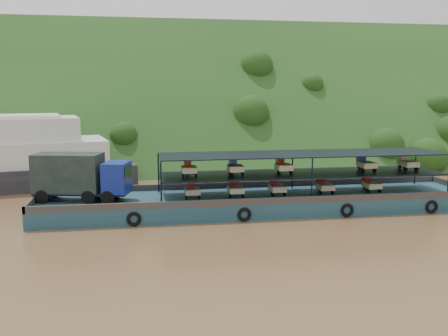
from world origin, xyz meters
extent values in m
plane|color=brown|center=(0.00, 0.00, 0.00)|extent=(160.00, 160.00, 0.00)
cube|color=#193A15|center=(0.00, 36.00, 0.00)|extent=(140.00, 39.60, 39.60)
cube|color=#16384D|center=(0.61, 1.12, 0.60)|extent=(35.00, 7.00, 1.20)
cube|color=#592D19|center=(0.61, 4.52, 1.45)|extent=(35.00, 0.20, 0.50)
cube|color=#592D19|center=(0.61, -2.28, 1.45)|extent=(35.00, 0.20, 0.50)
cube|color=#592D19|center=(-16.79, 1.12, 1.45)|extent=(0.20, 7.00, 0.50)
torus|color=black|center=(-9.39, -2.43, 0.55)|extent=(1.06, 0.26, 1.06)
torus|color=black|center=(-1.39, -2.43, 0.55)|extent=(1.06, 0.26, 1.06)
torus|color=black|center=(6.61, -2.43, 0.55)|extent=(1.06, 0.26, 1.06)
torus|color=black|center=(13.61, -2.43, 0.55)|extent=(1.06, 0.26, 1.06)
cylinder|color=black|center=(-16.13, 0.91, 1.72)|extent=(1.09, 0.59, 1.04)
cylinder|color=black|center=(-15.63, 3.03, 1.72)|extent=(1.09, 0.59, 1.04)
cylinder|color=black|center=(-12.70, 0.10, 1.72)|extent=(1.09, 0.59, 1.04)
cylinder|color=black|center=(-12.20, 2.22, 1.72)|extent=(1.09, 0.59, 1.04)
cylinder|color=black|center=(-11.29, -0.24, 1.72)|extent=(1.09, 0.59, 1.04)
cylinder|color=black|center=(-10.79, 1.88, 1.72)|extent=(1.09, 0.59, 1.04)
cube|color=black|center=(-13.26, 1.35, 1.87)|extent=(7.39, 3.84, 0.21)
cube|color=navy|center=(-10.63, 0.73, 3.07)|extent=(2.29, 2.83, 2.28)
cube|color=black|center=(-9.78, 0.52, 3.48)|extent=(0.54, 2.03, 0.93)
cube|color=black|center=(-14.27, 1.59, 3.38)|extent=(5.42, 3.57, 2.90)
cube|color=black|center=(4.11, 1.12, 2.86)|extent=(23.00, 5.00, 0.12)
cube|color=black|center=(4.11, 1.12, 4.50)|extent=(23.00, 5.00, 0.08)
cylinder|color=black|center=(-7.39, -1.38, 2.85)|extent=(0.12, 0.12, 3.30)
cylinder|color=black|center=(-7.39, 3.62, 2.85)|extent=(0.12, 0.12, 3.30)
cylinder|color=black|center=(4.11, -1.38, 2.85)|extent=(0.12, 0.12, 3.30)
cylinder|color=black|center=(4.11, 3.62, 2.85)|extent=(0.12, 0.12, 3.30)
cylinder|color=black|center=(15.61, 3.62, 2.85)|extent=(0.12, 0.12, 3.30)
cylinder|color=black|center=(-4.89, 2.17, 1.46)|extent=(0.12, 0.52, 0.52)
cylinder|color=black|center=(-5.39, 0.37, 1.46)|extent=(0.14, 0.52, 0.52)
cylinder|color=black|center=(-4.39, 0.37, 1.46)|extent=(0.14, 0.52, 0.52)
cube|color=#C7AF8D|center=(-4.89, 0.72, 1.80)|extent=(1.15, 1.50, 0.44)
cube|color=red|center=(-4.89, 1.87, 1.98)|extent=(0.55, 0.80, 0.80)
cube|color=red|center=(-4.89, 1.67, 2.48)|extent=(0.50, 0.10, 0.10)
cylinder|color=black|center=(-1.44, 2.17, 1.46)|extent=(0.12, 0.52, 0.52)
cylinder|color=black|center=(-1.94, 0.37, 1.46)|extent=(0.14, 0.52, 0.52)
cylinder|color=black|center=(-0.94, 0.37, 1.46)|extent=(0.14, 0.52, 0.52)
cube|color=beige|center=(-1.44, 0.72, 1.80)|extent=(1.15, 1.50, 0.44)
cube|color=#B0140B|center=(-1.44, 1.87, 1.98)|extent=(0.55, 0.80, 0.80)
cube|color=#B0140B|center=(-1.44, 1.67, 2.48)|extent=(0.50, 0.10, 0.10)
cylinder|color=black|center=(1.97, 2.17, 1.46)|extent=(0.12, 0.52, 0.52)
cylinder|color=black|center=(1.47, 0.37, 1.46)|extent=(0.14, 0.52, 0.52)
cylinder|color=black|center=(2.47, 0.37, 1.46)|extent=(0.14, 0.52, 0.52)
cube|color=beige|center=(1.97, 0.72, 1.80)|extent=(1.15, 1.50, 0.44)
cube|color=red|center=(1.97, 1.87, 1.98)|extent=(0.55, 0.80, 0.80)
cube|color=red|center=(1.97, 1.67, 2.48)|extent=(0.50, 0.10, 0.10)
cylinder|color=black|center=(6.00, 2.17, 1.46)|extent=(0.12, 0.52, 0.52)
cylinder|color=black|center=(5.50, 0.37, 1.46)|extent=(0.14, 0.52, 0.52)
cylinder|color=black|center=(6.50, 0.37, 1.46)|extent=(0.14, 0.52, 0.52)
cube|color=beige|center=(6.00, 0.72, 1.80)|extent=(1.15, 1.50, 0.44)
cube|color=#A90B0F|center=(6.00, 1.87, 1.98)|extent=(0.55, 0.80, 0.80)
cube|color=#A90B0F|center=(6.00, 1.67, 2.48)|extent=(0.50, 0.10, 0.10)
cylinder|color=black|center=(10.09, 2.17, 1.46)|extent=(0.12, 0.52, 0.52)
cylinder|color=black|center=(9.59, 0.37, 1.46)|extent=(0.14, 0.52, 0.52)
cylinder|color=black|center=(10.59, 0.37, 1.46)|extent=(0.14, 0.52, 0.52)
cube|color=beige|center=(10.09, 0.72, 1.80)|extent=(1.15, 1.50, 0.44)
cube|color=red|center=(10.09, 1.87, 1.98)|extent=(0.55, 0.80, 0.80)
cube|color=red|center=(10.09, 1.67, 2.48)|extent=(0.50, 0.10, 0.10)
cylinder|color=black|center=(-5.14, 2.17, 3.18)|extent=(0.12, 0.52, 0.52)
cylinder|color=black|center=(-5.64, 0.37, 3.18)|extent=(0.14, 0.52, 0.52)
cylinder|color=black|center=(-4.64, 0.37, 3.18)|extent=(0.14, 0.52, 0.52)
cube|color=#BCB285|center=(-5.14, 0.72, 3.52)|extent=(1.15, 1.50, 0.44)
cube|color=red|center=(-5.14, 1.87, 3.70)|extent=(0.55, 0.80, 0.80)
cube|color=red|center=(-5.14, 1.67, 4.20)|extent=(0.50, 0.10, 0.10)
cylinder|color=black|center=(-1.47, 2.17, 3.18)|extent=(0.12, 0.52, 0.52)
cylinder|color=black|center=(-1.97, 0.37, 3.18)|extent=(0.14, 0.52, 0.52)
cylinder|color=black|center=(-0.97, 0.37, 3.18)|extent=(0.14, 0.52, 0.52)
cube|color=#CAB58F|center=(-1.47, 0.72, 3.52)|extent=(1.15, 1.50, 0.44)
cube|color=#1C4CA9|center=(-1.47, 1.87, 3.70)|extent=(0.55, 0.80, 0.80)
cube|color=#1C4CA9|center=(-1.47, 1.67, 4.20)|extent=(0.50, 0.10, 0.10)
cylinder|color=black|center=(2.48, 2.17, 3.18)|extent=(0.12, 0.52, 0.52)
cylinder|color=black|center=(1.98, 0.37, 3.18)|extent=(0.14, 0.52, 0.52)
cylinder|color=black|center=(2.98, 0.37, 3.18)|extent=(0.14, 0.52, 0.52)
cube|color=beige|center=(2.48, 0.72, 3.52)|extent=(1.15, 1.50, 0.44)
cube|color=#AC1E0B|center=(2.48, 1.87, 3.70)|extent=(0.55, 0.80, 0.80)
cube|color=#AC1E0B|center=(2.48, 1.67, 4.20)|extent=(0.50, 0.10, 0.10)
cylinder|color=black|center=(9.57, 2.17, 3.18)|extent=(0.12, 0.52, 0.52)
cylinder|color=black|center=(9.07, 0.37, 3.18)|extent=(0.14, 0.52, 0.52)
cylinder|color=black|center=(10.07, 0.37, 3.18)|extent=(0.14, 0.52, 0.52)
cube|color=#C2B589|center=(9.57, 0.72, 3.52)|extent=(1.15, 1.50, 0.44)
cube|color=navy|center=(9.57, 1.87, 3.70)|extent=(0.55, 0.80, 0.80)
cube|color=navy|center=(9.57, 1.67, 4.20)|extent=(0.50, 0.10, 0.10)
cylinder|color=black|center=(13.30, 2.17, 3.18)|extent=(0.12, 0.52, 0.52)
cylinder|color=black|center=(12.80, 0.37, 3.18)|extent=(0.14, 0.52, 0.52)
cylinder|color=black|center=(13.80, 0.37, 3.18)|extent=(0.14, 0.52, 0.52)
cube|color=#C3B18A|center=(13.30, 0.72, 3.52)|extent=(1.15, 1.50, 0.44)
cube|color=#BFB387|center=(13.30, 1.87, 3.70)|extent=(0.55, 0.80, 0.80)
cube|color=#BFB387|center=(13.30, 1.67, 4.20)|extent=(0.50, 0.10, 0.10)
camera|label=1|loc=(-8.76, -37.34, 9.51)|focal=40.00mm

